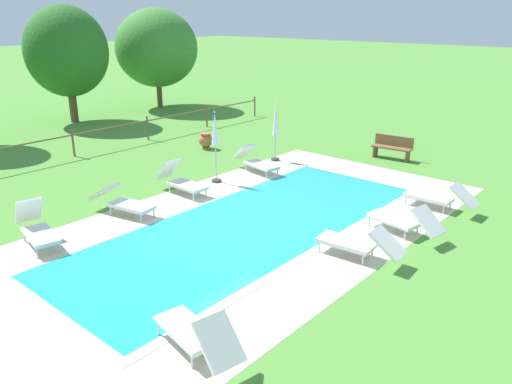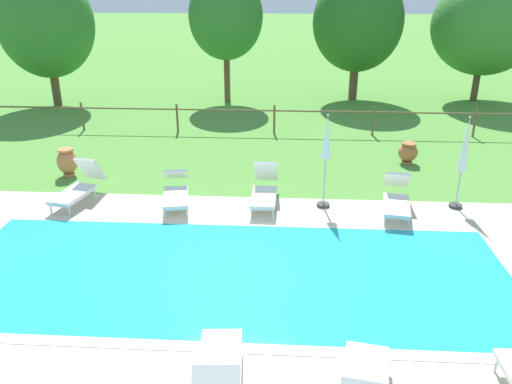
{
  "view_description": "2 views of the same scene",
  "coord_description": "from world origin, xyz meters",
  "px_view_note": "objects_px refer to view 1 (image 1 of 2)",
  "views": [
    {
      "loc": [
        -9.15,
        -8.13,
        5.31
      ],
      "look_at": [
        0.82,
        0.5,
        0.6
      ],
      "focal_mm": 35.48,
      "sensor_mm": 36.0,
      "label": 1
    },
    {
      "loc": [
        1.04,
        -8.37,
        5.24
      ],
      "look_at": [
        0.4,
        2.01,
        0.86
      ],
      "focal_mm": 35.66,
      "sensor_mm": 36.0,
      "label": 2
    }
  ],
  "objects_px": {
    "sun_lounger_south_far": "(37,228)",
    "tree_centre": "(157,48)",
    "sun_lounger_north_near_steps": "(256,161)",
    "sun_lounger_north_far": "(124,202)",
    "sun_lounger_north_mid": "(439,197)",
    "wooden_bench_lawn_side": "(392,147)",
    "sun_lounger_south_end": "(403,220)",
    "sun_lounger_north_end": "(358,243)",
    "terracotta_urn_near_fence": "(206,140)",
    "patio_umbrella_closed_row_west": "(215,136)",
    "sun_lounger_south_mid": "(196,333)",
    "patio_umbrella_closed_row_mid_west": "(276,123)",
    "tree_east_mid": "(67,51)",
    "sun_lounger_south_near_corner": "(181,181)"
  },
  "relations": [
    {
      "from": "patio_umbrella_closed_row_mid_west",
      "to": "terracotta_urn_near_fence",
      "type": "bearing_deg",
      "value": 98.99
    },
    {
      "from": "sun_lounger_north_far",
      "to": "patio_umbrella_closed_row_mid_west",
      "type": "xyz_separation_m",
      "value": [
        6.96,
        0.22,
        1.08
      ]
    },
    {
      "from": "terracotta_urn_near_fence",
      "to": "tree_east_mid",
      "type": "distance_m",
      "value": 9.51
    },
    {
      "from": "wooden_bench_lawn_side",
      "to": "sun_lounger_north_end",
      "type": "bearing_deg",
      "value": -158.33
    },
    {
      "from": "tree_centre",
      "to": "tree_east_mid",
      "type": "height_order",
      "value": "tree_east_mid"
    },
    {
      "from": "sun_lounger_south_end",
      "to": "sun_lounger_north_mid",
      "type": "bearing_deg",
      "value": 0.05
    },
    {
      "from": "sun_lounger_north_near_steps",
      "to": "tree_east_mid",
      "type": "relative_size",
      "value": 0.36
    },
    {
      "from": "sun_lounger_south_far",
      "to": "wooden_bench_lawn_side",
      "type": "relative_size",
      "value": 1.23
    },
    {
      "from": "sun_lounger_north_near_steps",
      "to": "wooden_bench_lawn_side",
      "type": "height_order",
      "value": "sun_lounger_north_near_steps"
    },
    {
      "from": "sun_lounger_north_near_steps",
      "to": "tree_centre",
      "type": "distance_m",
      "value": 14.34
    },
    {
      "from": "sun_lounger_north_mid",
      "to": "sun_lounger_south_far",
      "type": "bearing_deg",
      "value": 143.06
    },
    {
      "from": "sun_lounger_south_end",
      "to": "patio_umbrella_closed_row_mid_west",
      "type": "xyz_separation_m",
      "value": [
        3.15,
        6.67,
        1.06
      ]
    },
    {
      "from": "wooden_bench_lawn_side",
      "to": "terracotta_urn_near_fence",
      "type": "height_order",
      "value": "wooden_bench_lawn_side"
    },
    {
      "from": "patio_umbrella_closed_row_mid_west",
      "to": "terracotta_urn_near_fence",
      "type": "height_order",
      "value": "patio_umbrella_closed_row_mid_west"
    },
    {
      "from": "sun_lounger_north_near_steps",
      "to": "sun_lounger_south_near_corner",
      "type": "bearing_deg",
      "value": 174.73
    },
    {
      "from": "sun_lounger_north_near_steps",
      "to": "sun_lounger_north_end",
      "type": "height_order",
      "value": "sun_lounger_north_near_steps"
    },
    {
      "from": "sun_lounger_south_mid",
      "to": "terracotta_urn_near_fence",
      "type": "distance_m",
      "value": 13.28
    },
    {
      "from": "tree_centre",
      "to": "sun_lounger_south_mid",
      "type": "bearing_deg",
      "value": -127.53
    },
    {
      "from": "sun_lounger_north_far",
      "to": "patio_umbrella_closed_row_mid_west",
      "type": "bearing_deg",
      "value": 1.8
    },
    {
      "from": "sun_lounger_north_far",
      "to": "sun_lounger_north_mid",
      "type": "bearing_deg",
      "value": -46.75
    },
    {
      "from": "sun_lounger_north_mid",
      "to": "patio_umbrella_closed_row_mid_west",
      "type": "height_order",
      "value": "patio_umbrella_closed_row_mid_west"
    },
    {
      "from": "sun_lounger_north_far",
      "to": "terracotta_urn_near_fence",
      "type": "xyz_separation_m",
      "value": [
        6.44,
        3.46,
        -0.01
      ]
    },
    {
      "from": "sun_lounger_south_far",
      "to": "tree_centre",
      "type": "height_order",
      "value": "tree_centre"
    },
    {
      "from": "patio_umbrella_closed_row_mid_west",
      "to": "tree_centre",
      "type": "height_order",
      "value": "tree_centre"
    },
    {
      "from": "sun_lounger_south_end",
      "to": "wooden_bench_lawn_side",
      "type": "xyz_separation_m",
      "value": [
        6.27,
        3.44,
        0.09
      ]
    },
    {
      "from": "sun_lounger_south_mid",
      "to": "wooden_bench_lawn_side",
      "type": "xyz_separation_m",
      "value": [
        12.93,
        3.02,
        0.08
      ]
    },
    {
      "from": "patio_umbrella_closed_row_west",
      "to": "sun_lounger_south_end",
      "type": "bearing_deg",
      "value": -88.87
    },
    {
      "from": "sun_lounger_north_mid",
      "to": "tree_centre",
      "type": "bearing_deg",
      "value": 74.32
    },
    {
      "from": "sun_lounger_north_mid",
      "to": "tree_east_mid",
      "type": "distance_m",
      "value": 19.11
    },
    {
      "from": "patio_umbrella_closed_row_west",
      "to": "sun_lounger_north_far",
      "type": "bearing_deg",
      "value": -178.88
    },
    {
      "from": "sun_lounger_north_mid",
      "to": "sun_lounger_north_far",
      "type": "height_order",
      "value": "sun_lounger_north_mid"
    },
    {
      "from": "sun_lounger_north_mid",
      "to": "terracotta_urn_near_fence",
      "type": "relative_size",
      "value": 3.05
    },
    {
      "from": "sun_lounger_north_end",
      "to": "sun_lounger_south_far",
      "type": "distance_m",
      "value": 7.63
    },
    {
      "from": "sun_lounger_north_far",
      "to": "tree_east_mid",
      "type": "relative_size",
      "value": 0.37
    },
    {
      "from": "sun_lounger_south_far",
      "to": "terracotta_urn_near_fence",
      "type": "bearing_deg",
      "value": 21.26
    },
    {
      "from": "sun_lounger_north_end",
      "to": "sun_lounger_south_near_corner",
      "type": "height_order",
      "value": "sun_lounger_south_near_corner"
    },
    {
      "from": "sun_lounger_south_mid",
      "to": "wooden_bench_lawn_side",
      "type": "relative_size",
      "value": 1.3
    },
    {
      "from": "sun_lounger_north_mid",
      "to": "sun_lounger_south_mid",
      "type": "relative_size",
      "value": 0.99
    },
    {
      "from": "sun_lounger_north_mid",
      "to": "wooden_bench_lawn_side",
      "type": "distance_m",
      "value": 5.28
    },
    {
      "from": "sun_lounger_south_mid",
      "to": "sun_lounger_south_end",
      "type": "height_order",
      "value": "sun_lounger_south_mid"
    },
    {
      "from": "sun_lounger_north_end",
      "to": "sun_lounger_south_end",
      "type": "distance_m",
      "value": 1.92
    },
    {
      "from": "wooden_bench_lawn_side",
      "to": "tree_east_mid",
      "type": "height_order",
      "value": "tree_east_mid"
    },
    {
      "from": "sun_lounger_north_near_steps",
      "to": "sun_lounger_north_far",
      "type": "relative_size",
      "value": 0.96
    },
    {
      "from": "sun_lounger_south_far",
      "to": "sun_lounger_south_near_corner",
      "type": "bearing_deg",
      "value": 1.55
    },
    {
      "from": "wooden_bench_lawn_side",
      "to": "terracotta_urn_near_fence",
      "type": "xyz_separation_m",
      "value": [
        -3.63,
        6.47,
        -0.11
      ]
    },
    {
      "from": "sun_lounger_north_near_steps",
      "to": "sun_lounger_south_end",
      "type": "bearing_deg",
      "value": -104.29
    },
    {
      "from": "tree_centre",
      "to": "patio_umbrella_closed_row_mid_west",
      "type": "bearing_deg",
      "value": -109.81
    },
    {
      "from": "sun_lounger_south_far",
      "to": "sun_lounger_south_end",
      "type": "bearing_deg",
      "value": -45.62
    },
    {
      "from": "sun_lounger_north_mid",
      "to": "patio_umbrella_closed_row_mid_west",
      "type": "bearing_deg",
      "value": 82.37
    },
    {
      "from": "sun_lounger_north_end",
      "to": "wooden_bench_lawn_side",
      "type": "distance_m",
      "value": 8.8
    }
  ]
}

